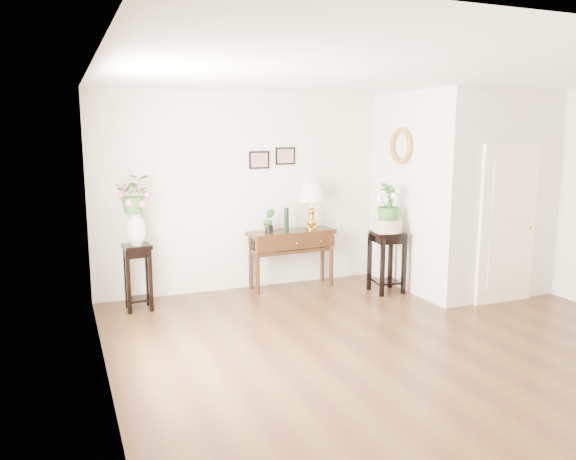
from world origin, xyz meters
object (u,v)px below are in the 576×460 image
table_lamp (312,205)px  plant_stand_a (138,277)px  console_table (291,259)px  plant_stand_b (387,262)px

table_lamp → plant_stand_a: size_ratio=0.82×
console_table → table_lamp: 0.83m
table_lamp → plant_stand_a: (-2.52, -0.23, -0.77)m
console_table → plant_stand_b: plant_stand_b is taller
console_table → table_lamp: (0.32, 0.00, 0.77)m
console_table → plant_stand_b: (1.15, -0.74, 0.01)m
table_lamp → console_table: bearing=180.0°
table_lamp → plant_stand_b: (0.83, -0.74, -0.76)m
plant_stand_a → plant_stand_b: bearing=-8.6°
console_table → plant_stand_a: (-2.20, -0.23, 0.00)m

